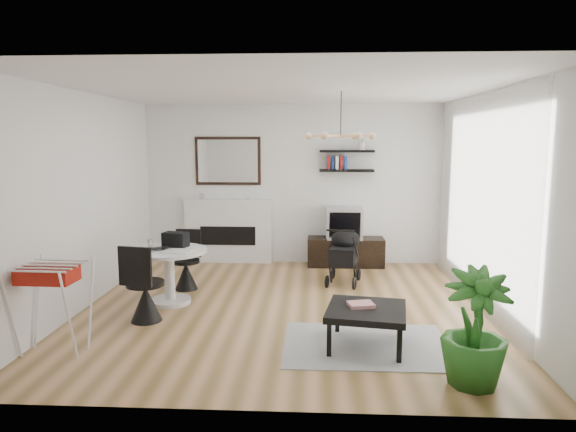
# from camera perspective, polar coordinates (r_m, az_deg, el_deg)

# --- Properties ---
(floor) EXTENTS (5.00, 5.00, 0.00)m
(floor) POSITION_cam_1_polar(r_m,az_deg,el_deg) (6.58, -0.49, -10.18)
(floor) COLOR brown
(floor) RESTS_ON ground
(ceiling) EXTENTS (5.00, 5.00, 0.00)m
(ceiling) POSITION_cam_1_polar(r_m,az_deg,el_deg) (6.26, -0.52, 13.94)
(ceiling) COLOR white
(ceiling) RESTS_ON wall_back
(wall_back) EXTENTS (5.00, 0.00, 5.00)m
(wall_back) POSITION_cam_1_polar(r_m,az_deg,el_deg) (8.76, 0.50, 3.51)
(wall_back) COLOR white
(wall_back) RESTS_ON floor
(wall_left) EXTENTS (0.00, 5.00, 5.00)m
(wall_left) POSITION_cam_1_polar(r_m,az_deg,el_deg) (6.90, -21.72, 1.60)
(wall_left) COLOR white
(wall_left) RESTS_ON floor
(wall_right) EXTENTS (0.00, 5.00, 5.00)m
(wall_right) POSITION_cam_1_polar(r_m,az_deg,el_deg) (6.62, 21.66, 1.34)
(wall_right) COLOR white
(wall_right) RESTS_ON floor
(sheer_curtain) EXTENTS (0.04, 3.60, 2.60)m
(sheer_curtain) POSITION_cam_1_polar(r_m,az_deg,el_deg) (6.77, 20.33, 1.56)
(sheer_curtain) COLOR white
(sheer_curtain) RESTS_ON wall_right
(fireplace) EXTENTS (1.50, 0.17, 2.16)m
(fireplace) POSITION_cam_1_polar(r_m,az_deg,el_deg) (8.89, -6.64, -0.80)
(fireplace) COLOR white
(fireplace) RESTS_ON floor
(shelf_lower) EXTENTS (0.90, 0.25, 0.04)m
(shelf_lower) POSITION_cam_1_polar(r_m,az_deg,el_deg) (8.62, 6.52, 5.05)
(shelf_lower) COLOR black
(shelf_lower) RESTS_ON wall_back
(shelf_upper) EXTENTS (0.90, 0.25, 0.04)m
(shelf_upper) POSITION_cam_1_polar(r_m,az_deg,el_deg) (8.61, 6.55, 7.17)
(shelf_upper) COLOR black
(shelf_upper) RESTS_ON wall_back
(pendant_lamp) EXTENTS (0.90, 0.90, 0.10)m
(pendant_lamp) POSITION_cam_1_polar(r_m,az_deg,el_deg) (6.53, 5.87, 8.84)
(pendant_lamp) COLOR #DFAB75
(pendant_lamp) RESTS_ON ceiling
(tv_console) EXTENTS (1.27, 0.45, 0.48)m
(tv_console) POSITION_cam_1_polar(r_m,az_deg,el_deg) (8.71, 6.41, -3.97)
(tv_console) COLOR black
(tv_console) RESTS_ON floor
(crt_tv) EXTENTS (0.59, 0.52, 0.52)m
(crt_tv) POSITION_cam_1_polar(r_m,az_deg,el_deg) (8.61, 6.24, -0.74)
(crt_tv) COLOR #BEBDC0
(crt_tv) RESTS_ON tv_console
(dining_table) EXTENTS (0.97, 0.97, 0.71)m
(dining_table) POSITION_cam_1_polar(r_m,az_deg,el_deg) (6.81, -13.04, -5.64)
(dining_table) COLOR white
(dining_table) RESTS_ON floor
(laptop) EXTENTS (0.41, 0.39, 0.03)m
(laptop) POSITION_cam_1_polar(r_m,az_deg,el_deg) (6.72, -14.29, -3.65)
(laptop) COLOR black
(laptop) RESTS_ON dining_table
(black_bag) EXTENTS (0.35, 0.26, 0.19)m
(black_bag) POSITION_cam_1_polar(r_m,az_deg,el_deg) (6.91, -12.38, -2.57)
(black_bag) COLOR black
(black_bag) RESTS_ON dining_table
(newspaper) EXTENTS (0.39, 0.34, 0.01)m
(newspaper) POSITION_cam_1_polar(r_m,az_deg,el_deg) (6.62, -12.13, -3.84)
(newspaper) COLOR white
(newspaper) RESTS_ON dining_table
(drinking_glass) EXTENTS (0.06, 0.06, 0.10)m
(drinking_glass) POSITION_cam_1_polar(r_m,az_deg,el_deg) (6.97, -15.08, -2.95)
(drinking_glass) COLOR white
(drinking_glass) RESTS_ON dining_table
(chair_far) EXTENTS (0.40, 0.40, 0.84)m
(chair_far) POSITION_cam_1_polar(r_m,az_deg,el_deg) (7.46, -11.24, -5.98)
(chair_far) COLOR black
(chair_far) RESTS_ON floor
(chair_near) EXTENTS (0.46, 0.48, 0.92)m
(chair_near) POSITION_cam_1_polar(r_m,az_deg,el_deg) (6.25, -15.62, -8.68)
(chair_near) COLOR black
(chair_near) RESTS_ON floor
(drying_rack) EXTENTS (0.63, 0.59, 0.91)m
(drying_rack) POSITION_cam_1_polar(r_m,az_deg,el_deg) (5.60, -24.70, -9.13)
(drying_rack) COLOR white
(drying_rack) RESTS_ON floor
(stroller) EXTENTS (0.57, 0.77, 0.88)m
(stroller) POSITION_cam_1_polar(r_m,az_deg,el_deg) (7.65, 6.25, -4.65)
(stroller) COLOR black
(stroller) RESTS_ON floor
(rug) EXTENTS (1.69, 1.22, 0.01)m
(rug) POSITION_cam_1_polar(r_m,az_deg,el_deg) (5.51, 8.70, -14.00)
(rug) COLOR #979797
(rug) RESTS_ON floor
(coffee_table) EXTENTS (0.90, 0.90, 0.40)m
(coffee_table) POSITION_cam_1_polar(r_m,az_deg,el_deg) (5.36, 8.71, -10.52)
(coffee_table) COLOR black
(coffee_table) RESTS_ON rug
(magazines) EXTENTS (0.29, 0.25, 0.04)m
(magazines) POSITION_cam_1_polar(r_m,az_deg,el_deg) (5.38, 8.11, -9.71)
(magazines) COLOR #CB323B
(magazines) RESTS_ON coffee_table
(potted_plant) EXTENTS (0.58, 0.58, 1.02)m
(potted_plant) POSITION_cam_1_polar(r_m,az_deg,el_deg) (4.74, 20.07, -11.61)
(potted_plant) COLOR #23601B
(potted_plant) RESTS_ON floor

